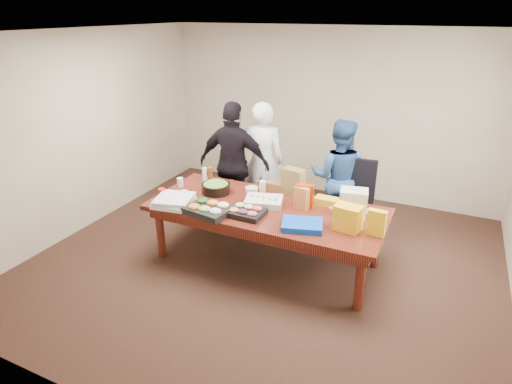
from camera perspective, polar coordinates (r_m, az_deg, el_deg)
The scene contains 36 objects.
floor at distance 5.45m, azimuth 1.32°, elevation -9.26°, with size 5.50×5.00×0.02m, color #47301E.
ceiling at distance 4.60m, azimuth 1.65°, elevation 20.64°, with size 5.50×5.00×0.02m, color white.
wall_back at distance 7.13m, azimuth 9.67°, elevation 10.24°, with size 5.50×0.04×2.70m, color beige.
wall_front at distance 2.96m, azimuth -18.66°, elevation -10.20°, with size 5.50×0.04×2.70m, color beige.
wall_left at distance 6.42m, azimuth -21.85°, elevation 7.44°, with size 0.04×5.00×2.70m, color beige.
conference_table at distance 5.25m, azimuth 1.36°, elevation -5.72°, with size 2.80×1.20×0.75m, color #4C1C0F.
office_chair at distance 5.73m, azimuth 12.78°, elevation -1.91°, with size 0.55×0.55×1.08m, color black.
person_center at distance 6.22m, azimuth 0.80°, elevation 4.09°, with size 0.64×0.42×1.75m, color white.
person_right at distance 5.95m, azimuth 10.91°, elevation 1.99°, with size 0.78×0.61×1.61m, color #284C83.
person_left at distance 6.09m, azimuth -2.93°, elevation 3.76°, with size 1.04×0.43×1.78m, color black.
veggie_tray at distance 4.95m, azimuth -6.31°, elevation -2.38°, with size 0.51×0.40×0.08m, color black.
fruit_tray at distance 4.87m, azimuth -1.35°, elevation -2.77°, with size 0.41×0.32×0.06m, color black.
sheet_cake at distance 5.14m, azimuth 1.04°, elevation -1.23°, with size 0.44×0.33×0.08m, color silver.
salad_bowl at distance 5.48m, azimuth -5.37°, elevation 0.52°, with size 0.37×0.37×0.12m, color black.
chip_bag_blue at distance 4.63m, azimuth 6.17°, elevation -4.38°, with size 0.43×0.32×0.06m, color blue.
chip_bag_red at distance 5.05m, azimuth 6.51°, elevation -0.57°, with size 0.20×0.08×0.29m, color #B42700.
chip_bag_yellow at distance 4.58m, azimuth 15.76°, elevation -3.99°, with size 0.19×0.08×0.28m, color yellow.
chip_bag_orange at distance 5.01m, azimuth 6.10°, elevation -0.82°, with size 0.18×0.08×0.27m, color #C57034.
mayo_jar at distance 5.50m, azimuth 0.90°, elevation 0.80°, with size 0.09×0.09×0.14m, color silver.
mustard_bottle at distance 5.33m, azimuth 6.29°, elevation 0.03°, with size 0.06×0.06×0.16m, color yellow.
dressing_bottle at distance 5.86m, azimuth -6.10°, elevation 2.39°, with size 0.06×0.06×0.19m, color brown.
ranch_bottle at distance 5.86m, azimuth -6.87°, elevation 2.35°, with size 0.06×0.06×0.19m, color white.
banana_bunch at distance 5.19m, azimuth 9.39°, elevation -1.22°, with size 0.27×0.16×0.09m, color gold.
bread_loaf at distance 5.49m, azimuth 2.86°, elevation 0.65°, with size 0.29×0.13×0.12m, color brown.
kraft_bag at distance 5.36m, azimuth 5.00°, elevation 1.31°, with size 0.27×0.15×0.35m, color brown.
red_cup at distance 5.45m, azimuth -12.45°, elevation -0.12°, with size 0.09×0.09×0.11m, color red.
clear_cup_a at distance 5.35m, azimuth -9.53°, elevation -0.36°, with size 0.08×0.08×0.11m, color silver.
clear_cup_b at distance 5.75m, azimuth -10.08°, elevation 1.32°, with size 0.08×0.08×0.11m, color silver.
pizza_box_lower at distance 5.23m, azimuth -10.94°, elevation -1.42°, with size 0.42×0.42×0.05m, color white.
pizza_box_upper at distance 5.21m, azimuth -10.87°, elevation -0.93°, with size 0.42×0.42×0.05m, color silver.
plate_a at distance 5.13m, azimuth 13.27°, elevation -2.34°, with size 0.28×0.28×0.02m, color silver.
plate_b at distance 5.19m, azimuth 10.97°, elevation -1.81°, with size 0.27×0.27×0.02m, color white.
dip_bowl_a at distance 5.31m, azimuth 6.64°, elevation -0.72°, with size 0.13×0.13×0.05m, color #F4F2C2.
dip_bowl_b at distance 5.48m, azimuth -0.61°, elevation 0.32°, with size 0.16×0.16×0.06m, color silver.
grocery_bag_white at distance 4.91m, azimuth 12.83°, elevation -1.47°, with size 0.30×0.22×0.32m, color silver.
grocery_bag_yellow at distance 4.62m, azimuth 12.14°, elevation -3.40°, with size 0.28×0.19×0.28m, color yellow.
Camera 1 is at (1.83, -4.22, 2.92)m, focal length 29.97 mm.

